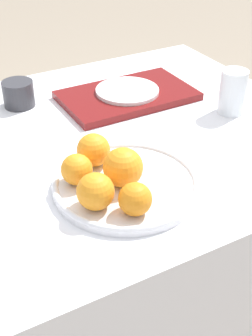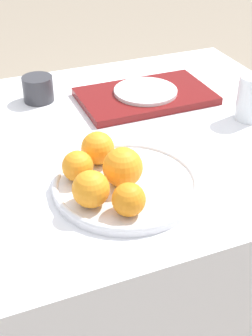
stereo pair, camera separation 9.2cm
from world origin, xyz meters
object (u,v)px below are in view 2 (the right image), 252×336
object	(u,v)px
fruit_platter	(126,184)
serving_tray	(145,96)
orange_2	(98,148)
orange_0	(123,167)
cup_1	(38,89)
water_glass	(251,98)
orange_1	(78,166)
side_plate	(146,91)
orange_3	(91,189)
orange_4	(129,200)

from	to	relation	value
fruit_platter	serving_tray	size ratio (longest dim) A/B	0.83
orange_2	orange_0	bearing A→B (deg)	-78.14
orange_0	cup_1	distance (m)	0.47
orange_0	water_glass	world-z (taller)	water_glass
orange_1	orange_2	distance (m)	0.07
orange_1	side_plate	size ratio (longest dim) A/B	0.37
fruit_platter	orange_3	xyz separation A→B (m)	(-0.09, -0.04, 0.04)
fruit_platter	orange_3	distance (m)	0.10
side_plate	cup_1	world-z (taller)	cup_1
fruit_platter	orange_2	xyz separation A→B (m)	(-0.03, 0.09, 0.04)
orange_1	orange_2	bearing A→B (deg)	37.55
orange_4	water_glass	bearing A→B (deg)	30.34
orange_1	serving_tray	bearing A→B (deg)	47.42
orange_2	orange_4	distance (m)	0.18
orange_4	orange_1	bearing A→B (deg)	111.22
orange_0	orange_4	distance (m)	0.09
orange_0	orange_4	world-z (taller)	orange_0
fruit_platter	orange_3	bearing A→B (deg)	-154.71
orange_4	orange_3	bearing A→B (deg)	137.39
orange_4	serving_tray	world-z (taller)	orange_4
fruit_platter	serving_tray	distance (m)	0.42
orange_2	orange_1	bearing A→B (deg)	-142.45
orange_1	water_glass	distance (m)	0.50
fruit_platter	water_glass	size ratio (longest dim) A/B	2.59
side_plate	orange_0	bearing A→B (deg)	-120.25
water_glass	fruit_platter	bearing A→B (deg)	-157.99
orange_1	orange_3	size ratio (longest dim) A/B	0.89
serving_tray	side_plate	bearing A→B (deg)	0.00
orange_1	water_glass	size ratio (longest dim) A/B	0.55
orange_3	water_glass	world-z (taller)	water_glass
orange_2	orange_4	size ratio (longest dim) A/B	1.13
fruit_platter	orange_0	bearing A→B (deg)	-166.35
serving_tray	side_plate	xyz separation A→B (m)	(0.00, 0.00, 0.02)
cup_1	orange_0	bearing A→B (deg)	-82.64
fruit_platter	orange_0	size ratio (longest dim) A/B	3.73
cup_1	fruit_platter	bearing A→B (deg)	-81.69
orange_0	orange_2	size ratio (longest dim) A/B	1.13
serving_tray	cup_1	world-z (taller)	cup_1
orange_1	cup_1	world-z (taller)	orange_1
fruit_platter	orange_2	world-z (taller)	orange_2
orange_0	orange_2	xyz separation A→B (m)	(-0.02, 0.09, -0.00)
side_plate	orange_3	bearing A→B (deg)	-125.85
water_glass	serving_tray	distance (m)	0.28
fruit_platter	serving_tray	bearing A→B (deg)	60.53
orange_2	cup_1	xyz separation A→B (m)	(-0.04, 0.38, -0.02)
orange_3	side_plate	size ratio (longest dim) A/B	0.41
orange_0	orange_2	bearing A→B (deg)	101.86
fruit_platter	side_plate	world-z (taller)	side_plate
orange_2	serving_tray	world-z (taller)	orange_2
fruit_platter	orange_4	distance (m)	0.10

